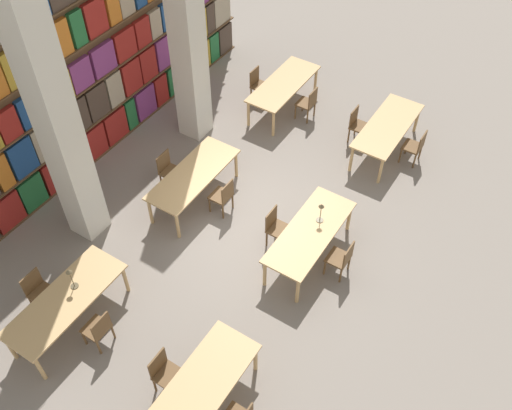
{
  "coord_description": "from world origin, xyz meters",
  "views": [
    {
      "loc": [
        -6.45,
        -4.26,
        9.06
      ],
      "look_at": [
        0.0,
        -0.14,
        0.68
      ],
      "focal_mm": 40.0,
      "sensor_mm": 36.0,
      "label": 1
    }
  ],
  "objects_px": {
    "reading_table_1": "(310,234)",
    "chair_8": "(223,196)",
    "chair_7": "(39,291)",
    "reading_table_4": "(194,176)",
    "chair_6": "(98,329)",
    "chair_5": "(358,124)",
    "reading_table_2": "(388,128)",
    "chair_2": "(341,258)",
    "pillar_center": "(185,18)",
    "chair_1": "(165,372)",
    "chair_10": "(308,103)",
    "chair_11": "(258,84)",
    "desk_lamp_0": "(321,210)",
    "reading_table_5": "(284,85)",
    "reading_table_0": "(199,390)",
    "chair_9": "(169,170)",
    "reading_table_3": "(66,301)",
    "chair_3": "(276,227)",
    "pillar_left": "(53,112)",
    "chair_4": "(415,146)",
    "desk_lamp_1": "(70,275)"
  },
  "relations": [
    {
      "from": "chair_4",
      "to": "desk_lamp_1",
      "type": "bearing_deg",
      "value": 153.09
    },
    {
      "from": "desk_lamp_0",
      "to": "chair_8",
      "type": "relative_size",
      "value": 0.53
    },
    {
      "from": "chair_9",
      "to": "pillar_center",
      "type": "bearing_deg",
      "value": -160.47
    },
    {
      "from": "desk_lamp_0",
      "to": "chair_7",
      "type": "distance_m",
      "value": 5.36
    },
    {
      "from": "chair_9",
      "to": "chair_11",
      "type": "bearing_deg",
      "value": -179.44
    },
    {
      "from": "chair_6",
      "to": "chair_5",
      "type": "bearing_deg",
      "value": -10.48
    },
    {
      "from": "pillar_center",
      "to": "chair_11",
      "type": "distance_m",
      "value": 3.21
    },
    {
      "from": "reading_table_0",
      "to": "chair_8",
      "type": "distance_m",
      "value": 4.33
    },
    {
      "from": "reading_table_0",
      "to": "reading_table_4",
      "type": "height_order",
      "value": "same"
    },
    {
      "from": "chair_4",
      "to": "reading_table_3",
      "type": "height_order",
      "value": "chair_4"
    },
    {
      "from": "chair_5",
      "to": "pillar_center",
      "type": "bearing_deg",
      "value": -62.48
    },
    {
      "from": "pillar_left",
      "to": "reading_table_5",
      "type": "xyz_separation_m",
      "value": [
        5.57,
        -1.33,
        -2.32
      ]
    },
    {
      "from": "chair_7",
      "to": "reading_table_4",
      "type": "distance_m",
      "value": 3.76
    },
    {
      "from": "chair_3",
      "to": "chair_9",
      "type": "xyz_separation_m",
      "value": [
        0.13,
        2.81,
        0.0
      ]
    },
    {
      "from": "chair_1",
      "to": "reading_table_4",
      "type": "distance_m",
      "value": 4.28
    },
    {
      "from": "reading_table_4",
      "to": "chair_11",
      "type": "xyz_separation_m",
      "value": [
        3.72,
        0.76,
        -0.22
      ]
    },
    {
      "from": "pillar_center",
      "to": "reading_table_0",
      "type": "relative_size",
      "value": 2.65
    },
    {
      "from": "chair_6",
      "to": "reading_table_3",
      "type": "bearing_deg",
      "value": 88.03
    },
    {
      "from": "reading_table_2",
      "to": "reading_table_4",
      "type": "distance_m",
      "value": 4.58
    },
    {
      "from": "chair_3",
      "to": "reading_table_5",
      "type": "distance_m",
      "value": 4.4
    },
    {
      "from": "chair_7",
      "to": "chair_11",
      "type": "height_order",
      "value": "same"
    },
    {
      "from": "chair_2",
      "to": "chair_8",
      "type": "distance_m",
      "value": 2.81
    },
    {
      "from": "chair_10",
      "to": "chair_11",
      "type": "bearing_deg",
      "value": 90.0
    },
    {
      "from": "reading_table_1",
      "to": "reading_table_4",
      "type": "xyz_separation_m",
      "value": [
        0.06,
        2.81,
        0.0
      ]
    },
    {
      "from": "chair_7",
      "to": "chair_10",
      "type": "bearing_deg",
      "value": 169.2
    },
    {
      "from": "reading_table_3",
      "to": "chair_10",
      "type": "distance_m",
      "value": 7.41
    },
    {
      "from": "chair_2",
      "to": "chair_6",
      "type": "relative_size",
      "value": 1.0
    },
    {
      "from": "reading_table_3",
      "to": "chair_9",
      "type": "bearing_deg",
      "value": 10.9
    },
    {
      "from": "chair_6",
      "to": "reading_table_5",
      "type": "distance_m",
      "value": 7.47
    },
    {
      "from": "chair_9",
      "to": "chair_10",
      "type": "distance_m",
      "value": 3.94
    },
    {
      "from": "desk_lamp_0",
      "to": "reading_table_5",
      "type": "xyz_separation_m",
      "value": [
        3.47,
        2.87,
        -0.39
      ]
    },
    {
      "from": "pillar_left",
      "to": "chair_9",
      "type": "xyz_separation_m",
      "value": [
        1.86,
        -0.64,
        -2.53
      ]
    },
    {
      "from": "reading_table_2",
      "to": "chair_11",
      "type": "height_order",
      "value": "chair_11"
    },
    {
      "from": "chair_6",
      "to": "desk_lamp_1",
      "type": "height_order",
      "value": "desk_lamp_1"
    },
    {
      "from": "chair_1",
      "to": "reading_table_3",
      "type": "distance_m",
      "value": 2.18
    },
    {
      "from": "reading_table_2",
      "to": "reading_table_1",
      "type": "bearing_deg",
      "value": -179.63
    },
    {
      "from": "reading_table_3",
      "to": "reading_table_5",
      "type": "distance_m",
      "value": 7.4
    },
    {
      "from": "pillar_center",
      "to": "chair_6",
      "type": "relative_size",
      "value": 6.91
    },
    {
      "from": "chair_2",
      "to": "reading_table_4",
      "type": "height_order",
      "value": "chair_2"
    },
    {
      "from": "chair_3",
      "to": "chair_10",
      "type": "bearing_deg",
      "value": -159.81
    },
    {
      "from": "chair_9",
      "to": "reading_table_5",
      "type": "distance_m",
      "value": 3.78
    },
    {
      "from": "reading_table_4",
      "to": "chair_9",
      "type": "bearing_deg",
      "value": 87.35
    },
    {
      "from": "pillar_left",
      "to": "reading_table_3",
      "type": "relative_size",
      "value": 2.65
    },
    {
      "from": "pillar_center",
      "to": "chair_9",
      "type": "xyz_separation_m",
      "value": [
        -1.81,
        -0.64,
        -2.53
      ]
    },
    {
      "from": "reading_table_0",
      "to": "chair_11",
      "type": "bearing_deg",
      "value": 26.11
    },
    {
      "from": "chair_5",
      "to": "reading_table_3",
      "type": "height_order",
      "value": "chair_5"
    },
    {
      "from": "pillar_center",
      "to": "chair_1",
      "type": "xyz_separation_m",
      "value": [
        -5.54,
        -3.53,
        -2.53
      ]
    },
    {
      "from": "reading_table_2",
      "to": "pillar_center",
      "type": "bearing_deg",
      "value": 113.42
    },
    {
      "from": "reading_table_1",
      "to": "chair_8",
      "type": "distance_m",
      "value": 2.1
    },
    {
      "from": "chair_4",
      "to": "reading_table_5",
      "type": "bearing_deg",
      "value": 88.11
    }
  ]
}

